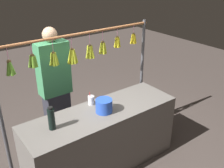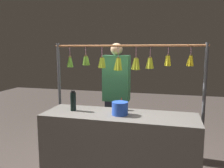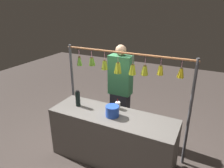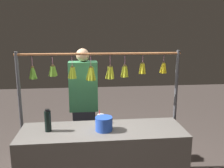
{
  "view_description": "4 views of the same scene",
  "coord_description": "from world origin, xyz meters",
  "px_view_note": "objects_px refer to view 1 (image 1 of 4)",
  "views": [
    {
      "loc": [
        1.54,
        2.27,
        2.5
      ],
      "look_at": [
        -0.16,
        0.0,
        1.17
      ],
      "focal_mm": 41.63,
      "sensor_mm": 36.0,
      "label": 1
    },
    {
      "loc": [
        -0.64,
        2.84,
        1.67
      ],
      "look_at": [
        0.1,
        0.0,
        1.23
      ],
      "focal_mm": 37.49,
      "sensor_mm": 36.0,
      "label": 2
    },
    {
      "loc": [
        -1.24,
        2.49,
        2.45
      ],
      "look_at": [
        0.01,
        0.0,
        1.35
      ],
      "focal_mm": 33.23,
      "sensor_mm": 36.0,
      "label": 3
    },
    {
      "loc": [
        0.17,
        2.74,
        2.0
      ],
      "look_at": [
        -0.11,
        0.0,
        1.41
      ],
      "focal_mm": 38.75,
      "sensor_mm": 36.0,
      "label": 4
    }
  ],
  "objects_px": {
    "drink_cup": "(91,100)",
    "vendor_person": "(55,91)",
    "water_bottle": "(51,119)",
    "blue_bucket": "(104,106)"
  },
  "relations": [
    {
      "from": "blue_bucket",
      "to": "vendor_person",
      "type": "relative_size",
      "value": 0.12
    },
    {
      "from": "drink_cup",
      "to": "vendor_person",
      "type": "height_order",
      "value": "vendor_person"
    },
    {
      "from": "blue_bucket",
      "to": "drink_cup",
      "type": "bearing_deg",
      "value": -84.38
    },
    {
      "from": "blue_bucket",
      "to": "drink_cup",
      "type": "height_order",
      "value": "drink_cup"
    },
    {
      "from": "drink_cup",
      "to": "vendor_person",
      "type": "relative_size",
      "value": 0.1
    },
    {
      "from": "blue_bucket",
      "to": "vendor_person",
      "type": "xyz_separation_m",
      "value": [
        0.25,
        -0.83,
        -0.06
      ]
    },
    {
      "from": "water_bottle",
      "to": "vendor_person",
      "type": "relative_size",
      "value": 0.15
    },
    {
      "from": "drink_cup",
      "to": "vendor_person",
      "type": "xyz_separation_m",
      "value": [
        0.22,
        -0.58,
        -0.03
      ]
    },
    {
      "from": "water_bottle",
      "to": "blue_bucket",
      "type": "distance_m",
      "value": 0.66
    },
    {
      "from": "vendor_person",
      "to": "drink_cup",
      "type": "bearing_deg",
      "value": 110.87
    }
  ]
}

